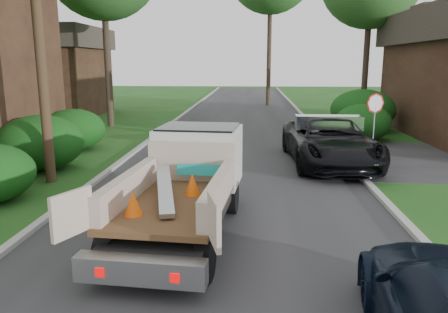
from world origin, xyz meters
name	(u,v)px	position (x,y,z in m)	size (l,w,h in m)	color
ground	(217,258)	(0.00, 0.00, 0.00)	(120.00, 120.00, 0.00)	#174A15
road	(236,151)	(0.00, 10.00, 0.00)	(8.00, 90.00, 0.02)	#28282B
curb_left	(138,149)	(-4.10, 10.00, 0.06)	(0.20, 90.00, 0.12)	#9E9E99
curb_right	(337,151)	(4.10, 10.00, 0.06)	(0.20, 90.00, 0.12)	#9E9E99
stop_sign	(375,112)	(5.20, 9.00, 1.78)	(0.71, 0.32, 2.48)	slate
utility_pole	(36,5)	(-5.48, 4.98, 5.17)	(2.42, 1.25, 10.00)	#382619
house_left_far	(46,70)	(-13.50, 22.00, 3.05)	(7.56, 7.56, 6.00)	#321D14
hedge_left_b	(40,143)	(-6.50, 6.50, 0.94)	(2.86, 2.86, 1.87)	#0D3C0F
hedge_left_c	(73,129)	(-6.80, 10.00, 0.85)	(2.60, 2.60, 1.70)	#0D3C0F
hedge_right_a	(363,122)	(5.80, 13.00, 0.85)	(2.60, 2.60, 1.70)	#0D3C0F
hedge_right_b	(363,110)	(6.50, 16.00, 1.10)	(3.38, 3.38, 2.21)	#0D3C0F
flatbed_truck	(190,174)	(-0.75, 1.86, 1.13)	(2.73, 5.66, 2.08)	black
black_pickup	(330,141)	(3.41, 7.95, 0.84)	(2.77, 6.02, 1.67)	black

